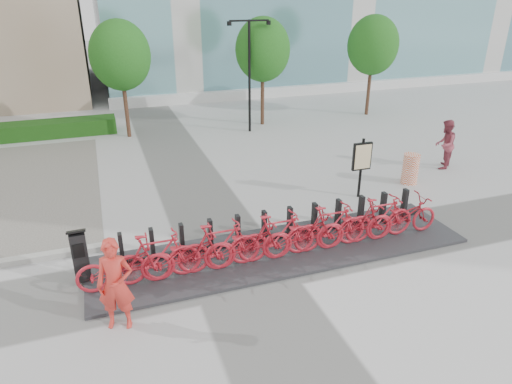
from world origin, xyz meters
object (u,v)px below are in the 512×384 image
object	(u,v)px
worker_red	(116,285)
pedestrian	(445,144)
map_sign	(362,159)
bike_0	(124,265)
construction_barrel	(410,169)
kiosk	(80,255)

from	to	relation	value
worker_red	pedestrian	world-z (taller)	worker_red
pedestrian	map_sign	xyz separation A→B (m)	(-4.34, -1.30, 0.38)
bike_0	map_sign	bearing A→B (deg)	-70.33
pedestrian	construction_barrel	distance (m)	2.30
bike_0	pedestrian	distance (m)	12.51
bike_0	worker_red	xyz separation A→B (m)	(-0.21, -1.21, 0.35)
pedestrian	kiosk	bearing A→B (deg)	-25.12
worker_red	bike_0	bearing A→B (deg)	95.65
kiosk	map_sign	size ratio (longest dim) A/B	0.67
bike_0	kiosk	world-z (taller)	kiosk
worker_red	map_sign	bearing A→B (deg)	42.21
bike_0	map_sign	distance (m)	8.01
worker_red	construction_barrel	size ratio (longest dim) A/B	1.84
kiosk	worker_red	world-z (taller)	worker_red
pedestrian	construction_barrel	world-z (taller)	pedestrian
bike_0	map_sign	xyz separation A→B (m)	(7.51, 2.69, 0.68)
construction_barrel	worker_red	bearing A→B (deg)	-156.53
pedestrian	map_sign	bearing A→B (deg)	-23.41
bike_0	worker_red	world-z (taller)	worker_red
bike_0	construction_barrel	size ratio (longest dim) A/B	1.96
kiosk	construction_barrel	xyz separation A→B (m)	(10.66, 2.54, -0.19)
worker_red	pedestrian	distance (m)	13.14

